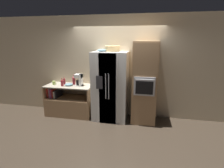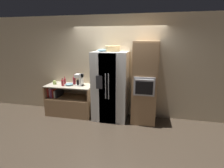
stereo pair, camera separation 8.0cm
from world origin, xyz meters
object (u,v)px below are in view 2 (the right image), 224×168
(mug, at_px, (55,83))
(coffee_maker, at_px, (80,79))
(bottle_short, at_px, (65,81))
(wicker_basket, at_px, (113,48))
(wall_oven, at_px, (145,83))
(bottle_wide, at_px, (74,80))
(bottle_tall, at_px, (62,82))
(mixing_bowl, at_px, (69,84))
(refrigerator, at_px, (110,86))
(fruit_bowl, at_px, (102,50))

(mug, height_order, coffee_maker, coffee_maker)
(coffee_maker, bearing_deg, bottle_short, 176.42)
(wicker_basket, relative_size, mug, 3.10)
(wall_oven, bearing_deg, bottle_wide, 176.70)
(mug, relative_size, coffee_maker, 0.39)
(bottle_tall, bearing_deg, mixing_bowl, 32.76)
(wicker_basket, relative_size, bottle_wide, 1.34)
(refrigerator, distance_m, coffee_maker, 0.91)
(wicker_basket, distance_m, mug, 1.98)
(refrigerator, distance_m, wall_oven, 0.91)
(wicker_basket, xyz_separation_m, coffee_maker, (-0.94, -0.04, -0.87))
(bottle_tall, bearing_deg, bottle_short, 96.40)
(fruit_bowl, xyz_separation_m, bottle_tall, (-1.14, -0.09, -0.90))
(refrigerator, xyz_separation_m, fruit_bowl, (-0.22, -0.01, 0.96))
(bottle_short, relative_size, mug, 1.83)
(refrigerator, bearing_deg, bottle_tall, -175.83)
(refrigerator, height_order, bottle_wide, refrigerator)
(coffee_maker, bearing_deg, mixing_bowl, -169.91)
(wall_oven, distance_m, bottle_tall, 2.26)
(fruit_bowl, xyz_separation_m, bottle_short, (-1.16, 0.09, -0.90))
(mug, xyz_separation_m, coffee_maker, (0.77, 0.04, 0.13))
(bottle_wide, height_order, coffee_maker, coffee_maker)
(wall_oven, xyz_separation_m, bottle_wide, (-2.01, 0.12, -0.05))
(mug, bearing_deg, refrigerator, -0.46)
(bottle_wide, distance_m, mug, 0.58)
(wicker_basket, relative_size, mixing_bowl, 1.72)
(refrigerator, xyz_separation_m, wicker_basket, (0.04, 0.09, 1.00))
(bottle_tall, height_order, mixing_bowl, bottle_tall)
(refrigerator, bearing_deg, bottle_short, 176.59)
(mixing_bowl, relative_size, coffee_maker, 0.70)
(bottle_wide, xyz_separation_m, mixing_bowl, (-0.10, -0.14, -0.10))
(fruit_bowl, height_order, mixing_bowl, fruit_bowl)
(bottle_short, distance_m, mug, 0.31)
(bottle_tall, distance_m, bottle_wide, 0.35)
(wall_oven, relative_size, bottle_tall, 9.39)
(bottle_tall, bearing_deg, wicker_basket, 7.70)
(bottle_wide, relative_size, mixing_bowl, 1.28)
(mug, distance_m, coffee_maker, 0.78)
(bottle_tall, bearing_deg, mug, 160.33)
(bottle_wide, bearing_deg, wicker_basket, -2.61)
(refrigerator, distance_m, bottle_wide, 1.12)
(mixing_bowl, bearing_deg, refrigerator, 0.07)
(wicker_basket, bearing_deg, coffee_maker, -177.72)
(bottle_short, bearing_deg, mixing_bowl, -25.97)
(refrigerator, relative_size, coffee_maker, 5.68)
(wicker_basket, bearing_deg, mixing_bowl, -175.80)
(refrigerator, height_order, mixing_bowl, refrigerator)
(wall_oven, height_order, bottle_wide, wall_oven)
(wall_oven, xyz_separation_m, bottle_short, (-2.28, 0.06, -0.07))
(fruit_bowl, relative_size, bottle_short, 1.06)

